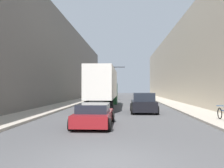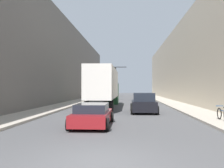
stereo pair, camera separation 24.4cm
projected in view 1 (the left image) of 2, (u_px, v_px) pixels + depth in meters
name	position (u px, v px, depth m)	size (l,w,h in m)	color
ground_plane	(103.00, 162.00, 7.06)	(200.00, 200.00, 0.00)	#4C4C4F
sidewalk_right	(167.00, 102.00, 36.65)	(2.77, 80.00, 0.15)	#B2A899
sidewalk_left	(77.00, 101.00, 37.38)	(2.77, 80.00, 0.15)	#B2A899
building_right	(197.00, 63.00, 36.49)	(6.00, 80.00, 11.50)	beige
building_left	(48.00, 61.00, 37.72)	(6.00, 80.00, 12.29)	#66605B
semi_truck	(104.00, 86.00, 26.84)	(2.42, 14.37, 4.07)	silver
sedan_car	(94.00, 115.00, 13.81)	(2.10, 4.60, 1.25)	maroon
suv_car	(143.00, 103.00, 21.22)	(2.21, 4.40, 1.70)	black
traffic_signal_gantry	(100.00, 76.00, 42.10)	(5.76, 0.35, 5.91)	black
parked_bicycle	(223.00, 114.00, 15.05)	(0.44, 1.82, 0.86)	black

